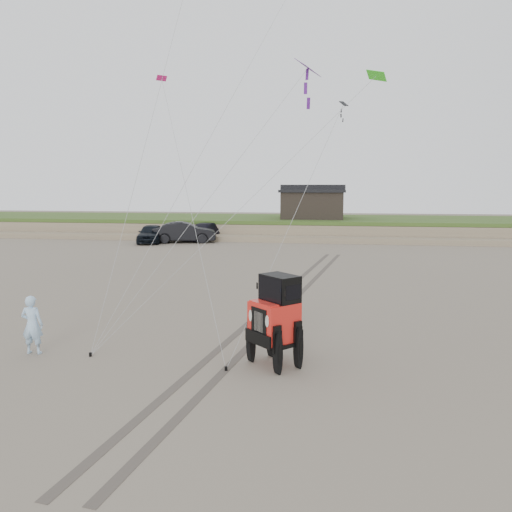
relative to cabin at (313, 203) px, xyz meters
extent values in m
plane|color=#6B6054|center=(-2.00, -37.00, -3.24)|extent=(160.00, 160.00, 0.00)
cube|color=#7A6B54|center=(-2.00, 1.00, -2.54)|extent=(160.00, 12.00, 1.40)
cube|color=#2D4719|center=(-2.00, 1.00, -1.69)|extent=(160.00, 12.00, 0.35)
cube|color=#7A6B54|center=(-2.00, -5.50, -2.99)|extent=(160.00, 3.50, 0.50)
cube|color=black|center=(0.00, 0.00, -0.21)|extent=(6.00, 5.00, 2.60)
cube|color=black|center=(0.00, 0.00, 1.21)|extent=(6.40, 5.40, 0.25)
cube|color=black|center=(0.00, 0.00, 1.59)|extent=(6.40, 1.20, 0.50)
imported|color=black|center=(-13.75, -8.80, -2.42)|extent=(2.78, 5.05, 1.63)
imported|color=black|center=(-10.88, -8.16, -2.33)|extent=(5.79, 3.12, 1.81)
imported|color=black|center=(-9.76, -5.80, -2.46)|extent=(3.62, 5.76, 1.56)
imported|color=#99B2EC|center=(-6.76, -37.33, -2.36)|extent=(0.68, 0.48, 1.76)
cube|color=#52167B|center=(0.80, -28.36, 6.67)|extent=(1.15, 1.43, 0.71)
cube|color=black|center=(2.27, -31.67, 4.65)|extent=(0.37, 0.45, 0.23)
cube|color=#3EEE2A|center=(3.45, -30.87, 5.74)|extent=(0.77, 0.75, 0.47)
cube|color=#DD1B75|center=(-5.28, -29.51, 6.20)|extent=(0.48, 0.42, 0.21)
cylinder|color=black|center=(-4.97, -37.33, -3.18)|extent=(0.08, 0.08, 0.12)
cylinder|color=black|center=(-0.81, -37.85, -3.18)|extent=(0.08, 0.08, 0.12)
cube|color=#4C443D|center=(-0.40, -29.00, -3.23)|extent=(4.42, 29.74, 0.01)
cube|color=#4C443D|center=(0.40, -29.00, -3.23)|extent=(4.42, 29.74, 0.01)
camera|label=1|loc=(1.93, -50.46, 1.70)|focal=35.00mm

